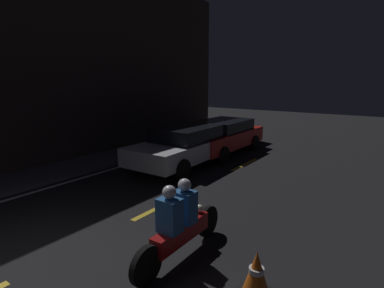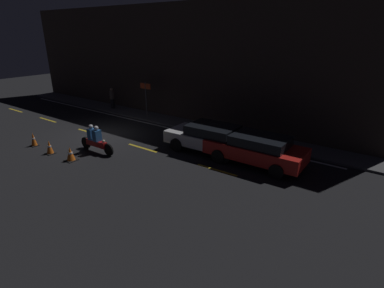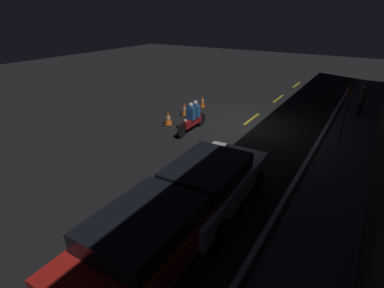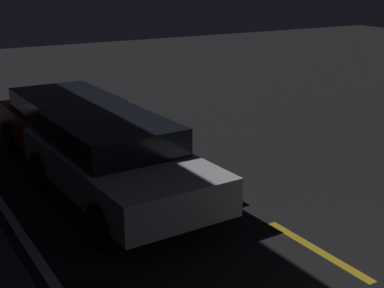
{
  "view_description": "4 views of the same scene",
  "coord_description": "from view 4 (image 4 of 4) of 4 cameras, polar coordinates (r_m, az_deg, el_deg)",
  "views": [
    {
      "loc": [
        -1.6,
        -4.53,
        2.94
      ],
      "look_at": [
        5.14,
        0.32,
        1.2
      ],
      "focal_mm": 28.0,
      "sensor_mm": 36.0,
      "label": 1
    },
    {
      "loc": [
        14.03,
        -10.2,
        5.67
      ],
      "look_at": [
        6.37,
        0.41,
        0.73
      ],
      "focal_mm": 28.0,
      "sensor_mm": 36.0,
      "label": 2
    },
    {
      "loc": [
        12.83,
        4.97,
        5.03
      ],
      "look_at": [
        5.65,
        0.54,
        1.26
      ],
      "focal_mm": 28.0,
      "sensor_mm": 36.0,
      "label": 3
    },
    {
      "loc": [
        -1.31,
        5.0,
        3.69
      ],
      "look_at": [
        6.69,
        0.12,
        0.72
      ],
      "focal_mm": 50.0,
      "sensor_mm": 36.0,
      "label": 4
    }
  ],
  "objects": [
    {
      "name": "taxi_red",
      "position": [
        11.29,
        -12.91,
        1.99
      ],
      "size": [
        4.45,
        2.03,
        1.37
      ],
      "rotation": [
        0.0,
        0.0,
        3.15
      ],
      "color": "red",
      "rests_on": "ground"
    },
    {
      "name": "lane_dash_e",
      "position": [
        11.19,
        -3.0,
        -1.69
      ],
      "size": [
        2.0,
        0.14,
        0.01
      ],
      "color": "gold",
      "rests_on": "ground"
    },
    {
      "name": "lane_dash_d",
      "position": [
        7.85,
        13.19,
        -10.93
      ],
      "size": [
        2.0,
        0.14,
        0.01
      ],
      "color": "gold",
      "rests_on": "ground"
    },
    {
      "name": "sedan_white",
      "position": [
        9.03,
        -8.04,
        -1.55
      ],
      "size": [
        4.36,
        2.12,
        1.39
      ],
      "rotation": [
        0.0,
        0.0,
        3.17
      ],
      "color": "silver",
      "rests_on": "ground"
    }
  ]
}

